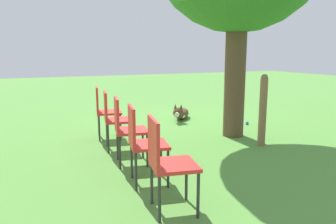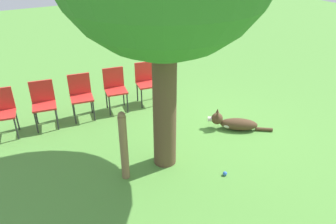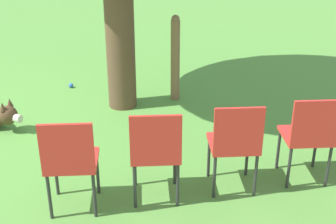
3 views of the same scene
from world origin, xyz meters
The scene contains 9 objects.
ground_plane centered at (0.00, 0.00, 0.00)m, with size 30.00×30.00×0.00m, color #56933D.
dog centered at (0.02, -0.78, 0.13)m, with size 0.84×1.05×0.40m.
fence_post centered at (-0.26, 1.64, 0.59)m, with size 0.12×0.12×1.16m.
red_chair_0 centered at (1.97, 0.13, 0.53)m, with size 0.49×0.51×0.91m.
red_chair_1 centered at (1.99, 0.87, 0.53)m, with size 0.49×0.51×0.91m.
red_chair_2 centered at (2.01, 1.60, 0.53)m, with size 0.49×0.51×0.91m.
red_chair_3 centered at (2.03, 2.33, 0.53)m, with size 0.49×0.51×0.91m.
red_chair_4 centered at (2.06, 3.07, 0.53)m, with size 0.49×0.51×0.91m.
tennis_ball centered at (-1.01, 0.27, 0.03)m, with size 0.07×0.07×0.07m.
Camera 1 is at (3.20, 5.75, 1.51)m, focal length 35.00 mm.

